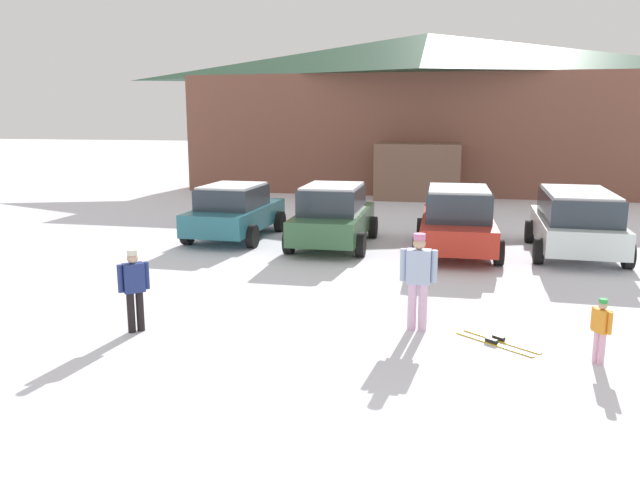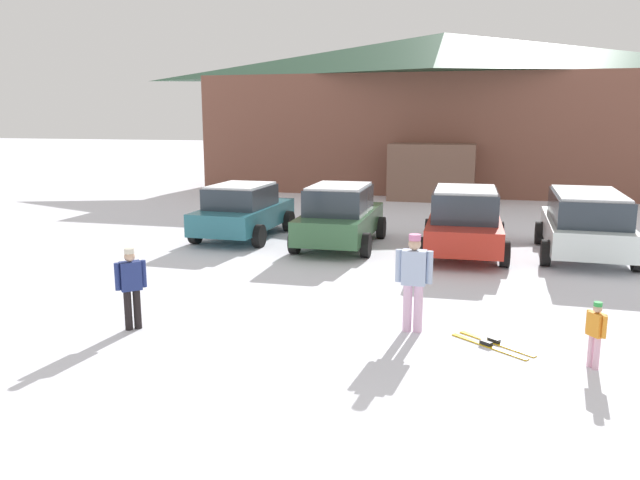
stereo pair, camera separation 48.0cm
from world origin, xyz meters
TOP-DOWN VIEW (x-y plane):
  - ski_lodge at (0.06, 27.53)m, footprint 22.62×9.93m
  - parked_teal_hatchback at (-4.55, 12.88)m, footprint 2.21×4.12m
  - parked_green_coupe at (-1.49, 12.42)m, footprint 2.17×4.25m
  - parked_red_sedan at (1.87, 12.36)m, footprint 2.30×4.63m
  - parked_white_suv at (4.89, 12.73)m, footprint 2.31×4.41m
  - skier_child_in_orange_jacket at (4.00, 5.00)m, footprint 0.25×0.31m
  - skier_teen_in_navy_coat at (-3.31, 4.78)m, footprint 0.41×0.39m
  - skier_adult_in_blue_parka at (1.30, 5.90)m, footprint 0.62×0.24m
  - pair_of_skis at (2.60, 5.56)m, footprint 1.30×1.08m

SIDE VIEW (x-z plane):
  - pair_of_skis at x=2.60m, z-range -0.02..0.06m
  - skier_child_in_orange_jacket at x=4.00m, z-range 0.06..1.05m
  - skier_teen_in_navy_coat at x=-3.31m, z-range 0.09..1.50m
  - parked_teal_hatchback at x=-4.55m, z-range 0.01..1.62m
  - parked_green_coupe at x=-1.49m, z-range 0.00..1.72m
  - parked_red_sedan at x=1.87m, z-range 0.00..1.74m
  - parked_white_suv at x=4.89m, z-range 0.07..1.75m
  - skier_adult_in_blue_parka at x=1.30m, z-range 0.11..1.78m
  - ski_lodge at x=0.06m, z-range 0.05..7.54m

